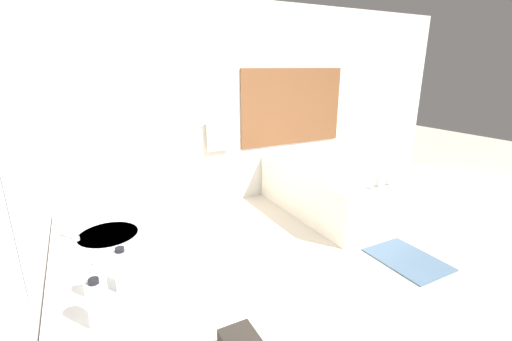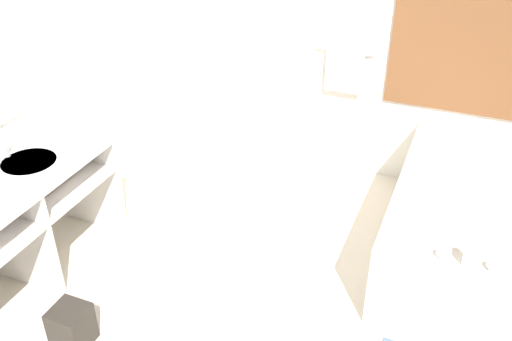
# 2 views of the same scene
# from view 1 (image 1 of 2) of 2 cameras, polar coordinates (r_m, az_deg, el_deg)

# --- Properties ---
(ground_plane) EXTENTS (16.00, 16.00, 0.00)m
(ground_plane) POSITION_cam_1_polar(r_m,az_deg,el_deg) (3.41, 13.48, -16.84)
(ground_plane) COLOR beige
(ground_plane) RESTS_ON ground
(wall_back_with_blinds) EXTENTS (7.40, 0.13, 2.70)m
(wall_back_with_blinds) POSITION_cam_1_polar(r_m,az_deg,el_deg) (4.77, -3.02, 10.65)
(wall_back_with_blinds) COLOR white
(wall_back_with_blinds) RESTS_ON ground_plane
(wall_left_with_mirror) EXTENTS (0.08, 7.40, 2.70)m
(wall_left_with_mirror) POSITION_cam_1_polar(r_m,az_deg,el_deg) (2.16, -34.24, 0.14)
(wall_left_with_mirror) COLOR white
(wall_left_with_mirror) RESTS_ON ground_plane
(vanity_counter) EXTENTS (0.64, 1.57, 0.87)m
(vanity_counter) POSITION_cam_1_polar(r_m,az_deg,el_deg) (2.29, -22.10, -17.23)
(vanity_counter) COLOR white
(vanity_counter) RESTS_ON ground_plane
(sink_faucet) EXTENTS (0.09, 0.04, 0.18)m
(sink_faucet) POSITION_cam_1_polar(r_m,az_deg,el_deg) (2.32, -27.92, -8.34)
(sink_faucet) COLOR silver
(sink_faucet) RESTS_ON vanity_counter
(bathtub) EXTENTS (1.05, 1.85, 0.72)m
(bathtub) POSITION_cam_1_polar(r_m,az_deg,el_deg) (4.66, 12.07, -2.74)
(bathtub) COLOR silver
(bathtub) RESTS_ON ground_plane
(water_bottle_1) EXTENTS (0.07, 0.07, 0.22)m
(water_bottle_1) POSITION_cam_1_polar(r_m,az_deg,el_deg) (1.75, -21.38, -15.23)
(water_bottle_1) COLOR white
(water_bottle_1) RESTS_ON vanity_counter
(water_bottle_2) EXTENTS (0.07, 0.07, 0.22)m
(water_bottle_2) POSITION_cam_1_polar(r_m,az_deg,el_deg) (1.58, -24.96, -19.52)
(water_bottle_2) COLOR white
(water_bottle_2) RESTS_ON vanity_counter
(soap_dispenser) EXTENTS (0.06, 0.06, 0.20)m
(soap_dispenser) POSITION_cam_1_polar(r_m,az_deg,el_deg) (1.74, -24.76, -16.41)
(soap_dispenser) COLOR white
(soap_dispenser) RESTS_ON vanity_counter
(bath_mat) EXTENTS (0.54, 0.72, 0.02)m
(bath_mat) POSITION_cam_1_polar(r_m,az_deg,el_deg) (3.87, 23.91, -13.40)
(bath_mat) COLOR slate
(bath_mat) RESTS_ON ground_plane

